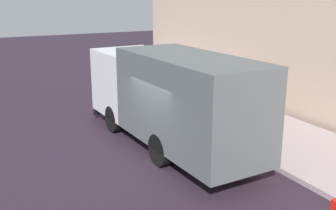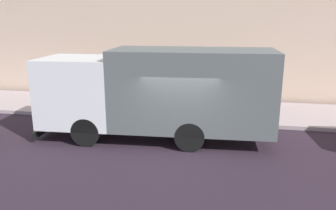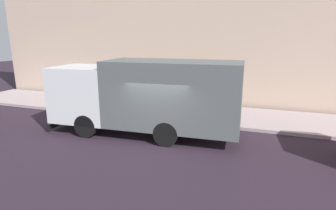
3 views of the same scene
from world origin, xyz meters
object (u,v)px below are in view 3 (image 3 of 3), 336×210
at_px(large_utility_truck, 145,95).
at_px(street_sign_post, 144,87).
at_px(pedestrian_walking, 167,91).
at_px(pedestrian_standing, 134,94).

xyz_separation_m(large_utility_truck, street_sign_post, (2.21, 1.02, -0.09)).
distance_m(pedestrian_walking, street_sign_post, 2.71).
height_order(large_utility_truck, pedestrian_standing, large_utility_truck).
relative_size(pedestrian_walking, street_sign_post, 0.63).
bearing_deg(pedestrian_standing, large_utility_truck, 138.39).
height_order(pedestrian_standing, street_sign_post, street_sign_post).
distance_m(large_utility_truck, pedestrian_walking, 4.91).
bearing_deg(large_utility_truck, pedestrian_walking, 5.00).
distance_m(pedestrian_walking, pedestrian_standing, 2.13).
bearing_deg(pedestrian_walking, pedestrian_standing, -156.14).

